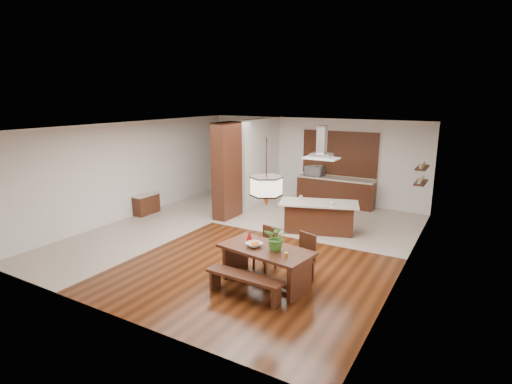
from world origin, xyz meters
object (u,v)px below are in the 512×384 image
Objects in this scene: dining_table at (266,258)px; range_hood at (322,142)px; dining_chair_left at (265,249)px; microwave at (315,171)px; foliage_plant at (277,238)px; dining_chair_right at (301,258)px; island_cup at (332,203)px; hallway_console at (146,204)px; dining_bench at (244,286)px; pendant_lantern at (266,173)px; kitchen_island at (319,217)px; fruit_bowl at (254,245)px.

range_hood is at bearing 93.88° from dining_table.
dining_chair_left is 5.89m from microwave.
foliage_plant is (0.59, -0.61, 0.55)m from dining_chair_left.
island_cup is (-0.37, 2.87, 0.42)m from dining_chair_right.
dining_chair_left is 1.02m from foliage_plant.
hallway_console is at bearing 157.85° from foliage_plant.
dining_chair_right is (0.63, 1.13, 0.27)m from dining_bench.
pendant_lantern is 3.61m from island_cup.
range_hood reaches higher than kitchen_island.
range_hood is (0.13, 2.82, 2.00)m from dining_chair_left.
kitchen_island is at bearing 97.63° from foliage_plant.
hallway_console is at bearing 155.69° from fruit_bowl.
microwave is (-1.55, 6.35, 0.56)m from dining_table.
pendant_lantern is 3.89m from kitchen_island.
dining_table is at bearing 9.25° from fruit_bowl.
foliage_plant is at bearing -22.15° from hallway_console.
foliage_plant is at bearing 1.88° from pendant_lantern.
hallway_console is at bearing -131.76° from microwave.
dining_chair_right is (0.90, -0.14, 0.02)m from dining_chair_left.
fruit_bowl is 0.35× the size of range_hood.
pendant_lantern and range_hood have the same top height.
pendant_lantern is (-0.53, -0.48, 1.76)m from dining_chair_right.
dining_bench is at bearing -93.70° from island_cup.
foliage_plant is 0.23× the size of kitchen_island.
pendant_lantern is at bearing 9.25° from fruit_bowl.
island_cup is (0.53, 2.73, 0.45)m from dining_chair_left.
pendant_lantern is 4.17× the size of fruit_bowl.
dining_chair_left is 7.53× the size of island_cup.
microwave is at bearing 103.69° from pendant_lantern.
dining_chair_right is 1.08× the size of range_hood.
range_hood reaches higher than dining_chair_right.
dining_bench is at bearing -28.86° from hallway_console.
range_hood is 1.61m from island_cup.
fruit_bowl is 2.57× the size of island_cup.
pendant_lantern reaches higher than microwave.
dining_chair_left is (-0.27, 1.27, 0.24)m from dining_bench.
pendant_lantern is at bearing -104.61° from kitchen_island.
foliage_plant is at bearing -70.68° from microwave.
pendant_lantern is 1.46× the size of range_hood.
kitchen_island is at bearing 91.88° from dining_bench.
kitchen_island is (-0.46, 3.43, -0.57)m from foliage_plant.
range_hood is (0.01, 3.48, 1.67)m from fruit_bowl.
pendant_lantern reaches higher than dining_bench.
dining_chair_right reaches higher than dining_bench.
pendant_lantern reaches higher than island_cup.
dining_table is 3.37m from island_cup.
dining_chair_left reaches higher than fruit_bowl.
fruit_bowl is (-0.47, -0.05, -0.22)m from foliage_plant.
microwave is at bearing 105.62° from foliage_plant.
dining_chair_left is 1.52× the size of microwave.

